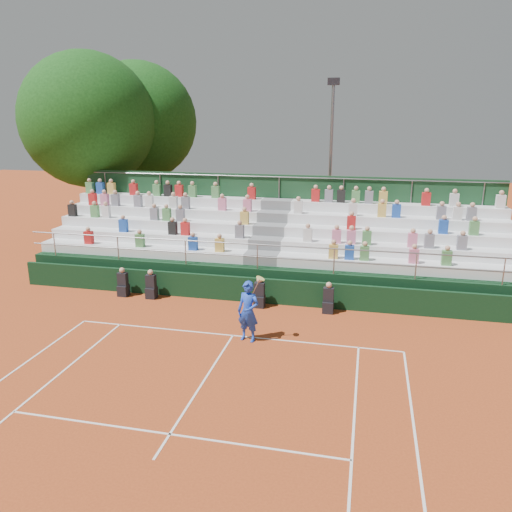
% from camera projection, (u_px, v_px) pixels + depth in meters
% --- Properties ---
extents(ground, '(90.00, 90.00, 0.00)m').
position_uv_depth(ground, '(233.00, 336.00, 16.59)').
color(ground, '#AB441C').
rests_on(ground, ground).
extents(courtside_wall, '(20.00, 0.15, 1.00)m').
position_uv_depth(courtside_wall, '(254.00, 290.00, 19.46)').
color(courtside_wall, black).
rests_on(courtside_wall, ground).
extents(line_officials, '(8.67, 0.40, 1.19)m').
position_uv_depth(line_officials, '(212.00, 291.00, 19.38)').
color(line_officials, black).
rests_on(line_officials, ground).
extents(grandstand, '(20.00, 5.20, 4.40)m').
position_uv_depth(grandstand, '(270.00, 254.00, 22.36)').
color(grandstand, black).
rests_on(grandstand, ground).
extents(tennis_player, '(0.94, 0.64, 2.22)m').
position_uv_depth(tennis_player, '(248.00, 311.00, 15.98)').
color(tennis_player, blue).
rests_on(tennis_player, ground).
extents(tree_west, '(7.22, 7.22, 10.44)m').
position_uv_depth(tree_west, '(88.00, 121.00, 27.03)').
color(tree_west, '#362013').
rests_on(tree_west, ground).
extents(tree_east, '(7.05, 7.05, 10.26)m').
position_uv_depth(tree_east, '(138.00, 122.00, 30.06)').
color(tree_east, '#362013').
rests_on(tree_east, ground).
extents(floodlight_mast, '(0.60, 0.25, 8.92)m').
position_uv_depth(floodlight_mast, '(331.00, 154.00, 26.14)').
color(floodlight_mast, gray).
rests_on(floodlight_mast, ground).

